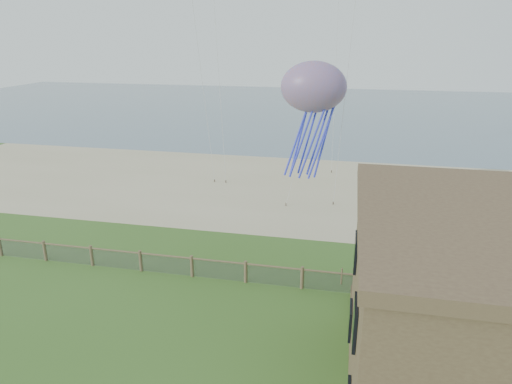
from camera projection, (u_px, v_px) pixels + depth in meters
ground at (213, 355)px, 18.82m from camera, size 160.00×160.00×0.00m
sand_beach at (288, 188)px, 39.16m from camera, size 72.00×20.00×0.02m
ocean at (323, 110)px, 79.84m from camera, size 160.00×68.00×0.02m
chainlink_fence at (246, 273)px, 24.19m from camera, size 36.20×0.20×1.25m
picnic_table at (422, 353)px, 18.37m from camera, size 1.99×1.56×0.80m
octopus_kite at (312, 119)px, 29.63m from camera, size 4.37×3.50×7.98m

